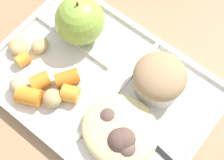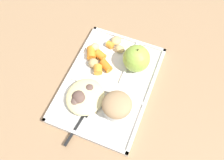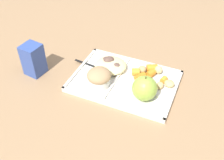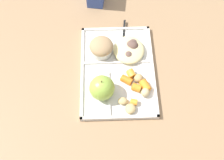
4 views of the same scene
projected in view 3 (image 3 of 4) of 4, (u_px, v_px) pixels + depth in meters
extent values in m
plane|color=#997551|center=(124.00, 83.00, 0.89)|extent=(6.00, 6.00, 0.00)
cube|color=silver|center=(125.00, 82.00, 0.89)|extent=(0.34, 0.24, 0.01)
cube|color=silver|center=(136.00, 61.00, 0.97)|extent=(0.34, 0.01, 0.01)
cube|color=silver|center=(111.00, 103.00, 0.81)|extent=(0.34, 0.01, 0.01)
cube|color=silver|center=(174.00, 94.00, 0.84)|extent=(0.01, 0.24, 0.01)
cube|color=silver|center=(81.00, 68.00, 0.93)|extent=(0.01, 0.24, 0.01)
cube|color=silver|center=(117.00, 78.00, 0.89)|extent=(0.01, 0.22, 0.01)
cube|color=silver|center=(146.00, 93.00, 0.84)|extent=(0.15, 0.01, 0.01)
sphere|color=#93B742|center=(145.00, 88.00, 0.80)|extent=(0.08, 0.08, 0.08)
cylinder|color=#4C381E|center=(146.00, 78.00, 0.78)|extent=(0.00, 0.00, 0.01)
cylinder|color=silver|center=(99.00, 81.00, 0.86)|extent=(0.07, 0.07, 0.03)
ellipsoid|color=tan|center=(99.00, 75.00, 0.85)|extent=(0.08, 0.08, 0.04)
cylinder|color=orange|center=(136.00, 72.00, 0.90)|extent=(0.03, 0.03, 0.02)
cylinder|color=orange|center=(140.00, 77.00, 0.89)|extent=(0.04, 0.04, 0.02)
cylinder|color=orange|center=(151.00, 73.00, 0.90)|extent=(0.03, 0.04, 0.02)
cylinder|color=orange|center=(152.00, 68.00, 0.92)|extent=(0.04, 0.04, 0.03)
cylinder|color=orange|center=(164.00, 80.00, 0.88)|extent=(0.02, 0.02, 0.02)
ellipsoid|color=tan|center=(142.00, 69.00, 0.91)|extent=(0.04, 0.04, 0.02)
ellipsoid|color=tan|center=(169.00, 84.00, 0.86)|extent=(0.04, 0.04, 0.02)
ellipsoid|color=tan|center=(160.00, 85.00, 0.85)|extent=(0.03, 0.03, 0.02)
ellipsoid|color=tan|center=(158.00, 70.00, 0.91)|extent=(0.04, 0.04, 0.03)
ellipsoid|color=beige|center=(111.00, 65.00, 0.93)|extent=(0.11, 0.10, 0.03)
sphere|color=brown|center=(117.00, 67.00, 0.92)|extent=(0.03, 0.03, 0.03)
sphere|color=brown|center=(106.00, 61.00, 0.94)|extent=(0.03, 0.03, 0.03)
sphere|color=brown|center=(108.00, 62.00, 0.93)|extent=(0.04, 0.04, 0.04)
sphere|color=brown|center=(110.00, 61.00, 0.94)|extent=(0.04, 0.04, 0.04)
cube|color=black|center=(86.00, 63.00, 0.96)|extent=(0.09, 0.02, 0.00)
cube|color=black|center=(100.00, 69.00, 0.93)|extent=(0.04, 0.03, 0.00)
cylinder|color=black|center=(106.00, 73.00, 0.92)|extent=(0.02, 0.01, 0.00)
cylinder|color=black|center=(107.00, 71.00, 0.92)|extent=(0.02, 0.01, 0.00)
cylinder|color=black|center=(109.00, 70.00, 0.93)|extent=(0.02, 0.01, 0.00)
cube|color=#334C99|center=(33.00, 60.00, 0.90)|extent=(0.07, 0.07, 0.11)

